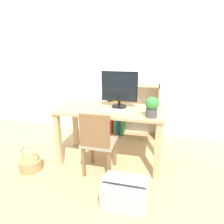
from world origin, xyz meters
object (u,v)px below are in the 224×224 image
Objects in this scene: potted_plant at (152,106)px; storage_box at (125,192)px; basket at (31,163)px; vase at (80,98)px; monitor at (119,88)px; bookshelf at (123,114)px; keyboard at (117,111)px; chair at (98,141)px.

potted_plant is 0.53× the size of storage_box.
vase is at bearing 53.77° from basket.
basket is at bearing -150.62° from monitor.
bookshelf reaches higher than storage_box.
bookshelf reaches higher than keyboard.
chair is (-0.61, -0.16, -0.44)m from potted_plant.
keyboard reaches higher than basket.
monitor is at bearing 94.56° from keyboard.
storage_box is (-0.20, -0.57, -0.77)m from potted_plant.
potted_plant is at bearing 7.67° from chair.
bookshelf is at bearing 52.35° from vase.
basket is at bearing -179.36° from chair.
bookshelf is at bearing 53.03° from basket.
monitor is 1.55m from basket.
monitor is at bearing 144.78° from potted_plant.
monitor reaches higher than storage_box.
monitor is 0.33m from keyboard.
potted_plant is 0.71× the size of basket.
monitor is at bearing -3.72° from vase.
potted_plant reaches higher than vase.
monitor reaches higher than keyboard.
potted_plant is at bearing -18.75° from vase.
chair is (-0.18, -0.27, -0.32)m from keyboard.
vase is 0.24× the size of chair.
keyboard is at bearing -21.84° from vase.
chair is at bearing -108.67° from monitor.
monitor is 1.07× the size of storage_box.
potted_plant is 0.25× the size of bookshelf.
chair is (-0.16, -0.48, -0.57)m from monitor.
basket is (-0.91, -0.12, -0.38)m from chair.
storage_box is at bearing -47.46° from vase.
monitor is at bearing 105.55° from storage_box.
vase reaches higher than chair.
vase is 0.98m from bookshelf.
storage_box is (0.85, -0.92, -0.72)m from vase.
storage_box is at bearing -78.96° from bookshelf.
keyboard is 0.46m from potted_plant.
basket is (-1.00, -1.33, -0.32)m from bookshelf.
vase is 0.82× the size of potted_plant.
keyboard is at bearing -84.80° from bookshelf.
keyboard is at bearing 49.49° from chair.
bookshelf is at bearing 116.36° from potted_plant.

